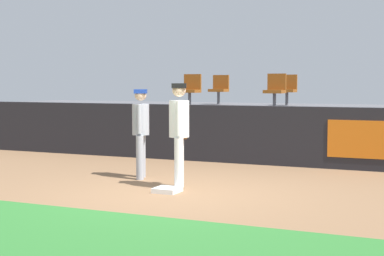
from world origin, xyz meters
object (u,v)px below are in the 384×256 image
(seat_front_center, at_px, (275,89))
(seat_back_left, at_px, (219,88))
(seat_front_left, at_px, (191,88))
(seat_back_center, at_px, (288,88))
(player_fielder_home, at_px, (179,128))
(player_runner_visitor, at_px, (141,127))
(first_base, at_px, (167,190))

(seat_front_center, bearing_deg, seat_back_left, 140.42)
(seat_front_left, bearing_deg, seat_back_center, 40.90)
(player_fielder_home, height_order, player_runner_visitor, player_fielder_home)
(player_fielder_home, height_order, seat_front_center, seat_front_center)
(seat_front_left, bearing_deg, player_runner_visitor, -78.05)
(first_base, relative_size, seat_back_left, 0.48)
(first_base, relative_size, seat_front_left, 0.48)
(first_base, height_order, seat_back_center, seat_back_center)
(seat_back_center, bearing_deg, seat_front_center, -84.16)
(first_base, relative_size, player_runner_visitor, 0.24)
(seat_front_center, height_order, seat_back_left, same)
(player_fielder_home, height_order, seat_back_left, seat_back_left)
(player_fielder_home, relative_size, seat_front_center, 2.14)
(player_fielder_home, bearing_deg, seat_back_left, 173.16)
(seat_back_left, bearing_deg, seat_back_center, -0.01)
(first_base, distance_m, player_runner_visitor, 1.82)
(player_fielder_home, relative_size, player_runner_visitor, 1.07)
(first_base, relative_size, seat_back_center, 0.48)
(seat_front_left, relative_size, seat_front_center, 1.00)
(first_base, relative_size, seat_front_center, 0.48)
(seat_front_left, bearing_deg, first_base, -69.51)
(first_base, xyz_separation_m, seat_front_left, (-2.01, 5.39, 1.63))
(seat_front_left, distance_m, seat_back_center, 2.75)
(player_runner_visitor, height_order, seat_back_left, seat_back_left)
(first_base, xyz_separation_m, seat_back_left, (-1.93, 7.19, 1.63))
(player_fielder_home, distance_m, seat_front_center, 5.02)
(seat_back_center, distance_m, seat_back_left, 1.99)
(seat_back_center, height_order, seat_back_left, same)
(seat_front_center, relative_size, seat_back_left, 1.00)
(seat_front_left, height_order, seat_front_center, same)
(player_runner_visitor, distance_m, seat_back_left, 6.18)
(seat_back_left, bearing_deg, seat_front_left, -92.68)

